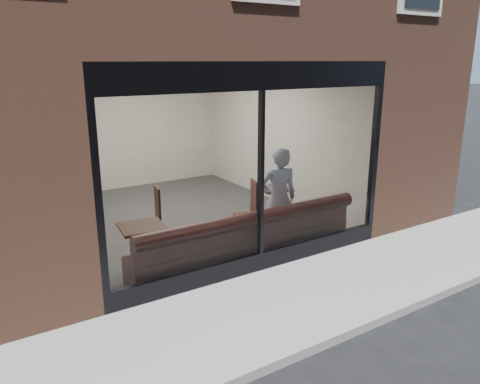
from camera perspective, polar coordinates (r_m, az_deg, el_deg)
ground at (r=6.18m, az=13.82°, el=-16.06°), size 120.00×120.00×0.00m
sidewalk_near at (r=6.80m, az=7.62°, el=-12.54°), size 40.00×2.00×0.01m
kerb_near at (r=6.12m, az=14.21°, el=-15.77°), size 40.00×0.10×0.12m
host_building_pier_right at (r=13.94m, az=1.07°, el=9.15°), size 2.50×12.00×3.20m
host_building_backfill at (r=15.13m, az=-17.61°, el=8.95°), size 5.00×6.00×3.20m
cafe_floor at (r=9.91m, az=-7.43°, el=-3.15°), size 6.00×6.00×0.00m
cafe_ceiling at (r=9.38m, az=-8.14°, el=15.49°), size 6.00×6.00×0.00m
cafe_wall_back at (r=12.27m, az=-13.78°, el=7.79°), size 5.00×0.00×5.00m
cafe_wall_left at (r=8.79m, az=-22.65°, el=3.98°), size 0.00×6.00×6.00m
cafe_wall_right at (r=10.79m, az=4.37°, el=7.15°), size 0.00×6.00×6.00m
storefront_kick at (r=7.48m, az=2.42°, el=-8.43°), size 5.00×0.10×0.30m
storefront_header at (r=6.82m, az=2.71°, el=13.96°), size 5.00×0.10×0.40m
storefront_mullion at (r=7.02m, az=2.56°, el=2.05°), size 0.06×0.10×2.50m
storefront_glass at (r=7.00m, az=2.70°, el=2.00°), size 4.80×0.00×4.80m
banquette at (r=7.75m, az=0.72°, el=-6.91°), size 4.00×0.55×0.45m
person at (r=8.13m, az=4.70°, el=-0.79°), size 0.76×0.61×1.80m
cafe_table_left at (r=7.37m, az=-11.87°, el=-4.20°), size 0.74×0.74×0.04m
cafe_table_right at (r=9.38m, az=4.25°, el=0.45°), size 0.69×0.69×0.04m
cafe_chair_left at (r=8.98m, az=-11.08°, el=-3.87°), size 0.47×0.47×0.04m
cafe_chair_right at (r=9.28m, az=0.59°, el=-2.90°), size 0.47×0.47×0.04m
wall_poster at (r=7.93m, az=-20.96°, el=1.51°), size 0.02×0.57×0.76m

